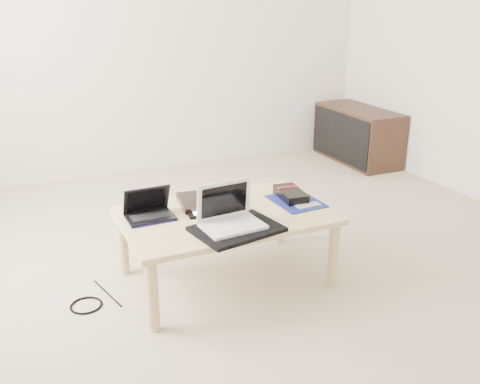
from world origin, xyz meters
name	(u,v)px	position (x,y,z in m)	size (l,w,h in m)	color
ground	(257,261)	(0.00, 0.00, 0.00)	(4.00, 4.00, 0.00)	beige
coffee_table	(226,221)	(-0.25, -0.12, 0.35)	(1.10, 0.70, 0.40)	tan
media_cabinet	(357,135)	(1.77, 1.45, 0.25)	(0.41, 0.90, 0.50)	#3D2618
book	(209,200)	(-0.28, 0.05, 0.42)	(0.36, 0.31, 0.03)	black
netbook	(149,211)	(-0.64, -0.01, 0.44)	(0.24, 0.18, 0.17)	black
tablet	(212,209)	(-0.30, -0.05, 0.41)	(0.31, 0.25, 0.01)	black
remote	(243,207)	(-0.14, -0.11, 0.41)	(0.11, 0.20, 0.02)	silver
neoprene_sleeve	(237,229)	(-0.29, -0.36, 0.41)	(0.41, 0.30, 0.02)	black
white_laptop	(230,217)	(-0.31, -0.32, 0.46)	(0.31, 0.23, 0.21)	silver
motherboard	(296,201)	(0.18, -0.14, 0.40)	(0.25, 0.31, 0.01)	#0D1559
gpu_box	(291,194)	(0.17, -0.08, 0.43)	(0.15, 0.26, 0.05)	black
cable_coil	(210,213)	(-0.33, -0.10, 0.41)	(0.10, 0.10, 0.01)	black
floor_cable_coil	(86,305)	(-1.01, -0.08, 0.01)	(0.16, 0.16, 0.01)	black
floor_cable_trail	(107,293)	(-0.89, 0.00, 0.00)	(0.01, 0.01, 0.33)	black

